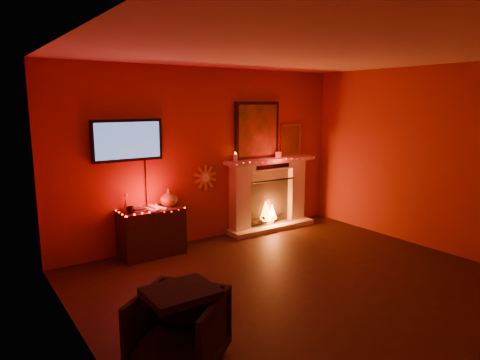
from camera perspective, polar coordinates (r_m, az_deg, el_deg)
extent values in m
plane|color=black|center=(5.18, 10.43, -14.56)|extent=(5.00, 5.00, 0.00)
plane|color=beige|center=(4.74, 11.52, 16.59)|extent=(5.00, 5.00, 0.00)
plane|color=#9C2E19|center=(6.75, -4.37, 3.33)|extent=(5.00, 0.00, 5.00)
plane|color=#9C2E19|center=(3.50, -19.23, -3.73)|extent=(0.00, 5.00, 5.00)
plane|color=#9C2E19|center=(6.78, 25.95, 2.36)|extent=(0.00, 5.00, 5.00)
cube|color=beige|center=(7.49, 4.21, -6.20)|extent=(1.65, 0.40, 0.08)
cube|color=beige|center=(7.08, 0.01, -2.84)|extent=(0.30, 0.22, 0.95)
cube|color=beige|center=(7.81, 7.27, -1.68)|extent=(0.30, 0.22, 0.95)
cube|color=beige|center=(7.34, 3.87, 1.93)|extent=(1.50, 0.22, 0.14)
cube|color=beige|center=(7.28, 4.18, 2.65)|extent=(1.72, 0.34, 0.06)
cube|color=#88654F|center=(7.48, 3.54, -2.15)|extent=(0.90, 0.10, 0.95)
cube|color=black|center=(7.36, 4.40, -3.04)|extent=(0.90, 0.02, 0.78)
cylinder|color=black|center=(7.45, 3.32, -5.49)|extent=(0.55, 0.09, 0.09)
cylinder|color=black|center=(7.56, 4.32, -4.80)|extent=(0.51, 0.18, 0.08)
cone|color=orange|center=(7.41, 3.46, -4.05)|extent=(0.20, 0.20, 0.34)
cone|color=orange|center=(7.52, 4.31, -4.17)|extent=(0.16, 0.16, 0.26)
sphere|color=#FF3F07|center=(7.51, 3.93, -5.22)|extent=(0.18, 0.18, 0.18)
cube|color=black|center=(7.21, 2.31, 6.63)|extent=(0.88, 0.05, 0.95)
cube|color=#B84D18|center=(7.19, 2.44, 6.62)|extent=(0.78, 0.01, 0.85)
cube|color=#A98A31|center=(7.70, 6.76, 5.34)|extent=(0.46, 0.04, 0.56)
cube|color=olive|center=(7.68, 6.87, 5.33)|extent=(0.38, 0.01, 0.48)
cylinder|color=beige|center=(6.89, -0.62, 3.00)|extent=(0.07, 0.07, 0.12)
cube|color=silver|center=(7.40, 5.13, 3.39)|extent=(0.12, 0.01, 0.10)
cube|color=black|center=(6.13, -14.79, 5.14)|extent=(1.00, 0.06, 0.58)
cube|color=#4870B9|center=(6.09, -14.68, 5.12)|extent=(0.92, 0.01, 0.50)
cylinder|color=black|center=(6.31, -12.45, -0.30)|extent=(0.02, 0.02, 0.66)
cylinder|color=orange|center=(6.76, -4.61, 0.34)|extent=(0.20, 0.03, 0.20)
cylinder|color=silver|center=(6.74, -4.55, 0.32)|extent=(0.13, 0.01, 0.13)
cube|color=black|center=(6.27, -11.71, -6.83)|extent=(0.89, 0.45, 0.68)
imported|color=brown|center=(6.27, -9.47, -2.31)|extent=(0.25, 0.25, 0.26)
imported|color=black|center=(6.02, -14.44, -3.88)|extent=(0.11, 0.11, 0.09)
cylinder|color=silver|center=(6.07, -12.14, -3.85)|extent=(0.13, 0.38, 0.05)
cylinder|color=silver|center=(6.10, -11.00, -3.74)|extent=(0.17, 0.38, 0.05)
cylinder|color=silver|center=(6.15, -10.87, -3.63)|extent=(0.16, 0.38, 0.05)
cube|color=maroon|center=(6.05, -13.34, -4.03)|extent=(0.20, 0.14, 0.03)
cube|color=#20304B|center=(6.06, -13.30, -3.75)|extent=(0.17, 0.12, 0.02)
imported|color=black|center=(3.75, -8.15, -19.23)|extent=(0.97, 0.97, 0.64)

